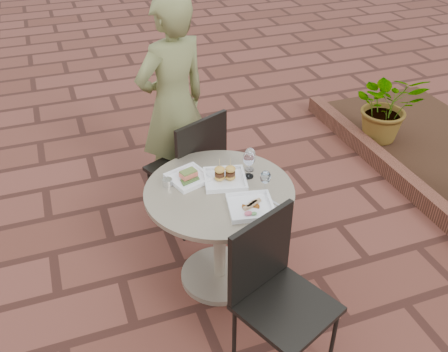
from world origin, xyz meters
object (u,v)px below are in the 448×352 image
object	(u,v)px
plate_sliders	(225,177)
plate_tuna	(251,206)
cafe_table	(219,221)
chair_near	(274,285)
plate_salmon	(189,177)
diner	(173,105)
chair_far	(193,163)

from	to	relation	value
plate_sliders	plate_tuna	distance (m)	0.31
plate_sliders	plate_tuna	bearing A→B (deg)	-82.07
cafe_table	chair_near	distance (m)	0.66
chair_near	plate_sliders	distance (m)	0.76
chair_near	plate_salmon	size ratio (longest dim) A/B	3.26
cafe_table	diner	xyz separation A→B (m)	(-0.01, 1.00, 0.34)
plate_sliders	plate_tuna	xyz separation A→B (m)	(0.04, -0.31, -0.02)
chair_far	plate_sliders	size ratio (longest dim) A/B	3.07
chair_far	plate_sliders	xyz separation A→B (m)	(0.05, -0.53, 0.21)
plate_tuna	plate_sliders	bearing A→B (deg)	97.93
chair_far	plate_sliders	world-z (taller)	chair_far
diner	cafe_table	bearing A→B (deg)	70.11
plate_sliders	diner	bearing A→B (deg)	94.23
chair_near	plate_tuna	world-z (taller)	chair_near
plate_tuna	plate_salmon	bearing A→B (deg)	121.76
chair_far	plate_tuna	bearing A→B (deg)	72.40
plate_salmon	chair_far	bearing A→B (deg)	70.85
cafe_table	plate_tuna	xyz separation A→B (m)	(0.10, -0.23, 0.26)
cafe_table	plate_sliders	bearing A→B (deg)	48.81
diner	plate_tuna	xyz separation A→B (m)	(0.11, -1.23, -0.08)
chair_far	plate_tuna	size ratio (longest dim) A/B	3.12
chair_far	chair_near	distance (m)	1.26
chair_near	plate_sliders	bearing A→B (deg)	67.22
chair_far	plate_sliders	bearing A→B (deg)	71.42
diner	plate_tuna	world-z (taller)	diner
plate_salmon	plate_sliders	world-z (taller)	plate_sliders
chair_near	diner	bearing A→B (deg)	69.36
plate_sliders	plate_salmon	bearing A→B (deg)	155.75
chair_far	chair_near	bearing A→B (deg)	68.65
chair_far	diner	distance (m)	0.48
chair_near	plate_salmon	bearing A→B (deg)	81.09
cafe_table	plate_salmon	size ratio (longest dim) A/B	3.15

